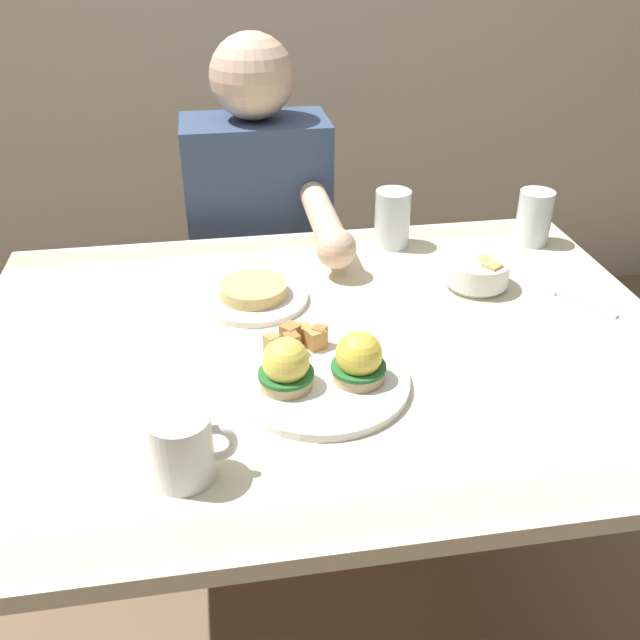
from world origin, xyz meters
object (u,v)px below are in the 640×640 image
at_px(dining_table, 327,390).
at_px(side_plate, 254,294).
at_px(eggs_benedict_plate, 321,370).
at_px(diner_person, 262,244).
at_px(fruit_bowl, 478,273).
at_px(water_glass_far, 392,222).
at_px(fork, 573,299).
at_px(water_glass_extra, 533,220).
at_px(coffee_mug, 183,446).

distance_m(dining_table, side_plate, 0.22).
height_order(dining_table, eggs_benedict_plate, eggs_benedict_plate).
relative_size(dining_table, diner_person, 1.05).
bearing_deg(diner_person, fruit_bowl, -50.69).
distance_m(dining_table, water_glass_far, 0.44).
relative_size(fruit_bowl, fork, 0.86).
height_order(dining_table, water_glass_far, water_glass_far).
relative_size(water_glass_far, water_glass_extra, 1.05).
height_order(coffee_mug, water_glass_far, water_glass_far).
distance_m(fork, water_glass_extra, 0.26).
distance_m(side_plate, diner_person, 0.46).
distance_m(eggs_benedict_plate, diner_person, 0.74).
bearing_deg(water_glass_extra, fork, -96.50).
bearing_deg(dining_table, eggs_benedict_plate, -104.01).
bearing_deg(water_glass_far, eggs_benedict_plate, -115.78).
relative_size(eggs_benedict_plate, coffee_mug, 2.42).
distance_m(water_glass_far, water_glass_extra, 0.30).
distance_m(dining_table, fruit_bowl, 0.37).
bearing_deg(water_glass_extra, dining_table, -147.61).
height_order(fruit_bowl, coffee_mug, coffee_mug).
relative_size(dining_table, side_plate, 6.00).
bearing_deg(coffee_mug, diner_person, 78.96).
distance_m(fruit_bowl, diner_person, 0.60).
relative_size(water_glass_extra, diner_person, 0.10).
xyz_separation_m(fruit_bowl, coffee_mug, (-0.55, -0.44, 0.02)).
bearing_deg(eggs_benedict_plate, coffee_mug, -140.36).
relative_size(eggs_benedict_plate, diner_person, 0.24).
bearing_deg(eggs_benedict_plate, side_plate, 105.79).
xyz_separation_m(fruit_bowl, fork, (0.16, -0.08, -0.03)).
height_order(fork, water_glass_extra, water_glass_extra).
xyz_separation_m(coffee_mug, side_plate, (0.12, 0.45, -0.04)).
xyz_separation_m(eggs_benedict_plate, diner_person, (-0.03, 0.73, -0.12)).
bearing_deg(diner_person, fork, -45.31).
height_order(eggs_benedict_plate, coffee_mug, coffee_mug).
xyz_separation_m(coffee_mug, diner_person, (0.17, 0.89, -0.14)).
distance_m(eggs_benedict_plate, water_glass_extra, 0.70).
distance_m(fruit_bowl, water_glass_extra, 0.26).
relative_size(fruit_bowl, coffee_mug, 1.08).
relative_size(fork, side_plate, 0.70).
xyz_separation_m(water_glass_far, diner_person, (-0.26, 0.25, -0.14)).
bearing_deg(coffee_mug, water_glass_far, 56.18).
distance_m(water_glass_far, diner_person, 0.38).
bearing_deg(eggs_benedict_plate, dining_table, 75.99).
bearing_deg(side_plate, fruit_bowl, -1.68).
xyz_separation_m(fork, side_plate, (-0.58, 0.09, 0.01)).
distance_m(eggs_benedict_plate, water_glass_far, 0.54).
relative_size(water_glass_far, side_plate, 0.61).
relative_size(dining_table, water_glass_extra, 10.30).
relative_size(eggs_benedict_plate, water_glass_far, 2.21).
xyz_separation_m(fork, diner_person, (-0.53, 0.54, -0.09)).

